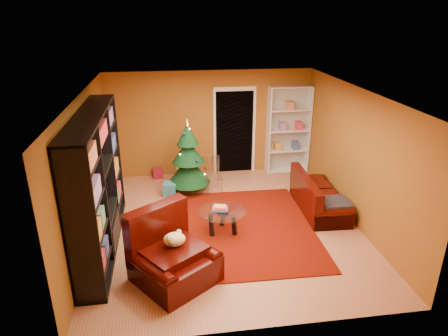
{
  "coord_description": "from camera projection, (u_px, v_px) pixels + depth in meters",
  "views": [
    {
      "loc": [
        -1.03,
        -6.76,
        3.96
      ],
      "look_at": [
        0.0,
        0.4,
        1.05
      ],
      "focal_mm": 32.0,
      "sensor_mm": 36.0,
      "label": 1
    }
  ],
  "objects": [
    {
      "name": "dog",
      "position": [
        174.0,
        239.0,
        6.06
      ],
      "size": [
        0.5,
        0.48,
        0.3
      ],
      "primitive_type": null,
      "rotation": [
        0.0,
        0.0,
        0.63
      ],
      "color": "#F3E6A9",
      "rests_on": "armchair"
    },
    {
      "name": "gift_box_teal",
      "position": [
        170.0,
        189.0,
        9.03
      ],
      "size": [
        0.34,
        0.34,
        0.3
      ],
      "primitive_type": "cube",
      "rotation": [
        0.0,
        0.0,
        -0.17
      ],
      "color": "teal",
      "rests_on": "floor"
    },
    {
      "name": "media_unit",
      "position": [
        97.0,
        184.0,
        6.7
      ],
      "size": [
        0.49,
        3.14,
        2.41
      ],
      "primitive_type": null,
      "rotation": [
        0.0,
        0.0,
        0.0
      ],
      "color": "black",
      "rests_on": "floor"
    },
    {
      "name": "sofa",
      "position": [
        320.0,
        193.0,
        8.3
      ],
      "size": [
        0.87,
        1.8,
        0.76
      ],
      "primitive_type": null,
      "rotation": [
        0.0,
        0.0,
        1.53
      ],
      "color": "black",
      "rests_on": "rug"
    },
    {
      "name": "christmas_tree",
      "position": [
        188.0,
        157.0,
        9.0
      ],
      "size": [
        0.99,
        0.99,
        1.73
      ],
      "primitive_type": null,
      "rotation": [
        0.0,
        0.0,
        0.02
      ],
      "color": "black",
      "rests_on": "floor"
    },
    {
      "name": "armchair",
      "position": [
        175.0,
        255.0,
        6.08
      ],
      "size": [
        1.66,
        1.66,
        0.93
      ],
      "primitive_type": null,
      "rotation": [
        0.0,
        0.0,
        0.63
      ],
      "color": "black",
      "rests_on": "rug"
    },
    {
      "name": "wall_back",
      "position": [
        210.0,
        123.0,
        9.89
      ],
      "size": [
        5.0,
        0.05,
        2.6
      ],
      "primitive_type": "cube",
      "color": "#985A1C",
      "rests_on": "ground"
    },
    {
      "name": "floor",
      "position": [
        227.0,
        226.0,
        7.83
      ],
      "size": [
        5.0,
        5.5,
        0.05
      ],
      "primitive_type": "cube",
      "color": "#A96444",
      "rests_on": "ground"
    },
    {
      "name": "rug",
      "position": [
        239.0,
        228.0,
        7.7
      ],
      "size": [
        2.85,
        3.31,
        0.02
      ],
      "primitive_type": "cube",
      "rotation": [
        0.0,
        0.0,
        -0.02
      ],
      "color": "#610E03",
      "rests_on": "floor"
    },
    {
      "name": "white_bookshelf",
      "position": [
        288.0,
        130.0,
        10.03
      ],
      "size": [
        1.05,
        0.39,
        2.27
      ],
      "primitive_type": null,
      "rotation": [
        0.0,
        0.0,
        0.01
      ],
      "color": "white",
      "rests_on": "floor"
    },
    {
      "name": "wall_left",
      "position": [
        85.0,
        171.0,
        7.0
      ],
      "size": [
        0.05,
        5.5,
        2.6
      ],
      "primitive_type": "cube",
      "color": "#985A1C",
      "rests_on": "ground"
    },
    {
      "name": "gift_box_green",
      "position": [
        189.0,
        182.0,
        9.47
      ],
      "size": [
        0.28,
        0.28,
        0.25
      ],
      "primitive_type": "cube",
      "rotation": [
        0.0,
        0.0,
        0.14
      ],
      "color": "#225834",
      "rests_on": "floor"
    },
    {
      "name": "coffee_table",
      "position": [
        223.0,
        222.0,
        7.49
      ],
      "size": [
        1.03,
        1.03,
        0.55
      ],
      "primitive_type": null,
      "rotation": [
        0.0,
        0.0,
        -0.18
      ],
      "color": "gray",
      "rests_on": "rug"
    },
    {
      "name": "doorway",
      "position": [
        234.0,
        133.0,
        10.02
      ],
      "size": [
        1.06,
        0.6,
        2.16
      ],
      "primitive_type": null,
      "color": "black",
      "rests_on": "floor"
    },
    {
      "name": "gift_box_red",
      "position": [
        158.0,
        173.0,
        9.98
      ],
      "size": [
        0.27,
        0.27,
        0.23
      ],
      "primitive_type": "cube",
      "rotation": [
        0.0,
        0.0,
        0.17
      ],
      "color": "maroon",
      "rests_on": "floor"
    },
    {
      "name": "wall_right",
      "position": [
        357.0,
        157.0,
        7.67
      ],
      "size": [
        0.05,
        5.5,
        2.6
      ],
      "primitive_type": "cube",
      "color": "#985A1C",
      "rests_on": "ground"
    },
    {
      "name": "ceiling",
      "position": [
        227.0,
        92.0,
        6.84
      ],
      "size": [
        5.0,
        5.5,
        0.05
      ],
      "primitive_type": "cube",
      "color": "silver",
      "rests_on": "wall_back"
    },
    {
      "name": "acrylic_chair",
      "position": [
        213.0,
        177.0,
        9.07
      ],
      "size": [
        0.44,
        0.47,
        0.76
      ],
      "primitive_type": null,
      "rotation": [
        0.0,
        0.0,
        0.13
      ],
      "color": "#66605B",
      "rests_on": "rug"
    }
  ]
}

